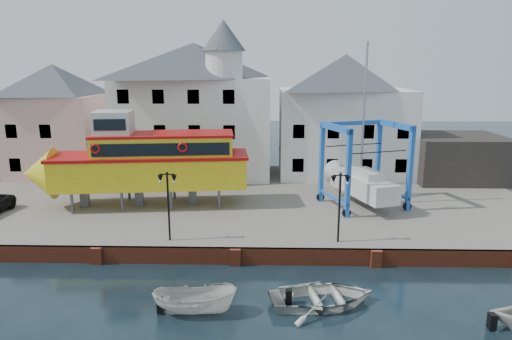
{
  "coord_description": "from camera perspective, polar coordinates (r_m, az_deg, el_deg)",
  "views": [
    {
      "loc": [
        1.79,
        -24.26,
        11.2
      ],
      "look_at": [
        1.0,
        7.0,
        4.0
      ],
      "focal_mm": 32.0,
      "sensor_mm": 36.0,
      "label": 1
    }
  ],
  "objects": [
    {
      "name": "quay_wall",
      "position": [
        26.67,
        -2.57,
        -10.7
      ],
      "size": [
        44.0,
        0.47,
        1.0
      ],
      "color": "maroon",
      "rests_on": "ground"
    },
    {
      "name": "building_white_right",
      "position": [
        44.09,
        10.93,
        6.74
      ],
      "size": [
        12.0,
        8.0,
        11.2
      ],
      "color": "silver",
      "rests_on": "hardstanding"
    },
    {
      "name": "ground",
      "position": [
        26.78,
        -2.57,
        -11.77
      ],
      "size": [
        140.0,
        140.0,
        0.0
      ],
      "primitive_type": "plane",
      "color": "black",
      "rests_on": "ground"
    },
    {
      "name": "lamp_post_right",
      "position": [
        26.74,
        10.46,
        -2.49
      ],
      "size": [
        1.12,
        0.32,
        4.2
      ],
      "color": "black",
      "rests_on": "hardstanding"
    },
    {
      "name": "motorboat_b",
      "position": [
        23.02,
        8.23,
        -16.29
      ],
      "size": [
        5.62,
        4.46,
        1.04
      ],
      "primitive_type": "imported",
      "rotation": [
        0.0,
        0.0,
        1.76
      ],
      "color": "beige",
      "rests_on": "ground"
    },
    {
      "name": "lamp_post_left",
      "position": [
        27.04,
        -10.98,
        -2.34
      ],
      "size": [
        1.12,
        0.32,
        4.2
      ],
      "color": "black",
      "rests_on": "hardstanding"
    },
    {
      "name": "hardstanding",
      "position": [
        36.89,
        -1.4,
        -3.9
      ],
      "size": [
        44.0,
        22.0,
        1.0
      ],
      "primitive_type": "cube",
      "color": "slate",
      "rests_on": "ground"
    },
    {
      "name": "building_white_main",
      "position": [
        43.34,
        -7.46,
        7.75
      ],
      "size": [
        14.0,
        8.3,
        14.0
      ],
      "color": "silver",
      "rests_on": "hardstanding"
    },
    {
      "name": "travel_lift",
      "position": [
        35.04,
        12.69,
        -0.92
      ],
      "size": [
        6.63,
        8.04,
        11.82
      ],
      "rotation": [
        0.0,
        0.0,
        0.34
      ],
      "color": "#1C71BB",
      "rests_on": "hardstanding"
    },
    {
      "name": "motorboat_a",
      "position": [
        22.26,
        -7.59,
        -17.36
      ],
      "size": [
        3.95,
        1.64,
        1.5
      ],
      "primitive_type": "imported",
      "rotation": [
        0.0,
        0.0,
        1.62
      ],
      "color": "beige",
      "rests_on": "ground"
    },
    {
      "name": "building_pink",
      "position": [
        46.94,
        -23.62,
        5.71
      ],
      "size": [
        8.0,
        7.0,
        10.3
      ],
      "color": "#CF9D96",
      "rests_on": "hardstanding"
    },
    {
      "name": "tour_boat",
      "position": [
        34.43,
        -14.57,
        1.01
      ],
      "size": [
        16.47,
        5.63,
        7.03
      ],
      "rotation": [
        0.0,
        0.0,
        0.11
      ],
      "color": "#59595E",
      "rests_on": "hardstanding"
    },
    {
      "name": "shed_dark",
      "position": [
        45.45,
        23.68,
        1.47
      ],
      "size": [
        8.0,
        7.0,
        4.0
      ],
      "primitive_type": "cube",
      "color": "black",
      "rests_on": "hardstanding"
    }
  ]
}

